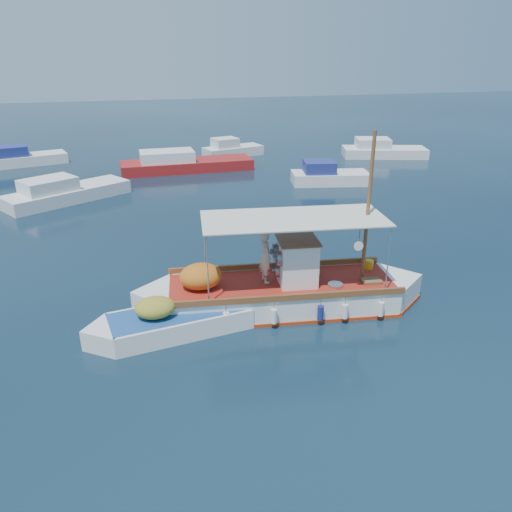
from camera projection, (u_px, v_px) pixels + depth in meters
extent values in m
plane|color=black|center=(294.00, 297.00, 19.18)|extent=(160.00, 160.00, 0.00)
cube|color=white|center=(281.00, 297.00, 18.36)|extent=(8.36, 3.61, 1.19)
cube|color=white|center=(170.00, 305.00, 17.85)|extent=(2.69, 2.69, 1.19)
cube|color=white|center=(387.00, 291.00, 18.87)|extent=(2.69, 2.69, 1.19)
cube|color=#AB3110|center=(281.00, 306.00, 18.50)|extent=(8.47, 3.71, 0.19)
cube|color=#9F2418|center=(282.00, 283.00, 18.14)|extent=(8.33, 3.40, 0.06)
cube|color=brown|center=(275.00, 265.00, 19.33)|extent=(8.17, 1.05, 0.22)
cube|color=brown|center=(289.00, 297.00, 16.85)|extent=(8.17, 1.05, 0.22)
cube|color=white|center=(297.00, 262.00, 17.89)|extent=(1.45, 1.54, 1.62)
cube|color=brown|center=(298.00, 240.00, 17.56)|extent=(1.57, 1.66, 0.06)
cylinder|color=slate|center=(280.00, 258.00, 17.36)|extent=(0.30, 0.56, 0.54)
cylinder|color=slate|center=(276.00, 251.00, 17.99)|extent=(0.30, 0.56, 0.54)
cylinder|color=slate|center=(278.00, 270.00, 17.90)|extent=(0.30, 0.56, 0.54)
cylinder|color=brown|center=(368.00, 208.00, 17.47)|extent=(0.14, 0.14, 5.40)
cylinder|color=brown|center=(343.00, 221.00, 17.52)|extent=(1.94, 0.31, 0.09)
cylinder|color=silver|center=(205.00, 244.00, 18.40)|extent=(0.05, 0.05, 2.43)
cylinder|color=silver|center=(208.00, 270.00, 16.24)|extent=(0.05, 0.05, 2.43)
cylinder|color=silver|center=(365.00, 236.00, 19.18)|extent=(0.05, 0.05, 2.43)
cylinder|color=silver|center=(388.00, 260.00, 17.01)|extent=(0.05, 0.05, 2.43)
cube|color=beige|center=(294.00, 218.00, 17.23)|extent=(6.63, 3.31, 0.04)
ellipsoid|color=#C3691C|center=(201.00, 276.00, 17.59)|extent=(1.65, 1.45, 0.91)
cube|color=gold|center=(316.00, 269.00, 18.77)|extent=(0.29, 0.22, 0.43)
cylinder|color=gold|center=(369.00, 265.00, 19.20)|extent=(0.36, 0.36, 0.37)
cube|color=brown|center=(372.00, 281.00, 18.12)|extent=(0.75, 0.56, 0.13)
cylinder|color=#B2B2B2|center=(335.00, 285.00, 17.80)|extent=(0.60, 0.60, 0.13)
cylinder|color=white|center=(359.00, 246.00, 16.71)|extent=(0.33, 0.07, 0.32)
cylinder|color=white|center=(226.00, 319.00, 16.67)|extent=(0.24, 0.24, 0.52)
cylinder|color=navy|center=(320.00, 313.00, 17.08)|extent=(0.24, 0.24, 0.52)
cylinder|color=white|center=(381.00, 309.00, 17.35)|extent=(0.24, 0.24, 0.52)
imported|color=#BFB89E|center=(266.00, 257.00, 17.86)|extent=(0.50, 0.73, 1.94)
cube|color=white|center=(180.00, 323.00, 16.89)|extent=(4.87, 2.54, 0.91)
cube|color=white|center=(110.00, 338.00, 16.03)|extent=(1.79, 1.79, 0.91)
cube|color=white|center=(244.00, 310.00, 17.75)|extent=(1.79, 1.79, 0.91)
cube|color=#1F4B8F|center=(180.00, 312.00, 16.72)|extent=(4.84, 2.34, 0.05)
ellipsoid|color=#9E942C|center=(155.00, 308.00, 16.28)|extent=(1.49, 1.29, 0.67)
cube|color=silver|center=(68.00, 196.00, 31.16)|extent=(7.71, 6.08, 1.00)
cube|color=silver|center=(48.00, 185.00, 30.05)|extent=(3.66, 3.35, 0.80)
cube|color=maroon|center=(187.00, 167.00, 38.74)|extent=(10.10, 3.08, 1.00)
cube|color=silver|center=(167.00, 156.00, 38.01)|extent=(4.07, 2.49, 0.80)
cube|color=silver|center=(330.00, 179.00, 35.04)|extent=(5.63, 3.15, 1.00)
cube|color=navy|center=(319.00, 167.00, 34.64)|extent=(2.44, 2.23, 0.80)
cube|color=silver|center=(384.00, 153.00, 43.52)|extent=(7.53, 4.43, 1.00)
cube|color=silver|center=(373.00, 143.00, 43.19)|extent=(3.33, 2.90, 0.80)
cube|color=silver|center=(24.00, 161.00, 40.58)|extent=(6.85, 3.97, 1.00)
cube|color=navy|center=(9.00, 151.00, 39.78)|extent=(3.02, 2.58, 0.80)
cube|color=silver|center=(233.00, 152.00, 43.98)|extent=(5.51, 3.33, 1.00)
cube|color=silver|center=(225.00, 143.00, 43.27)|extent=(2.45, 2.20, 0.80)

